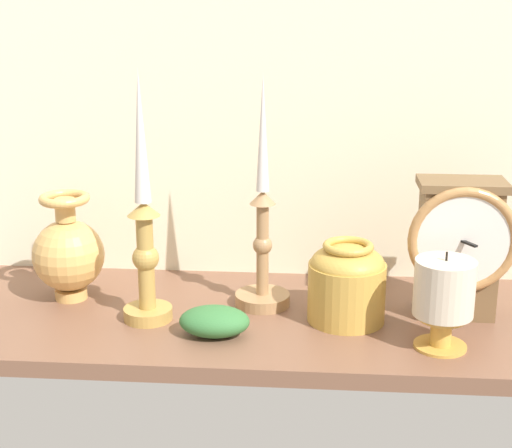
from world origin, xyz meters
The scene contains 9 objects.
ground_plane centered at (0.00, 0.00, -1.20)cm, with size 100.00×36.00×2.40cm, color brown.
back_wall centered at (0.00, 18.50, 32.50)cm, with size 120.00×2.00×65.00cm, color #ECE3C4.
mantel_clock centered at (29.99, 1.74, 10.85)cm, with size 15.59×10.14×20.47cm.
candlestick_tall_left centered at (1.32, 3.49, 10.41)cm, with size 8.39×8.39×35.29cm.
candlestick_tall_center centered at (-15.04, -3.29, 13.06)cm, with size 7.15×7.15×36.57cm.
brass_vase_bulbous centered at (-28.75, 3.63, 7.62)cm, with size 11.07×11.07×16.89cm.
brass_vase_jar centered at (13.92, -1.30, 6.09)cm, with size 11.28×11.28×11.95cm.
pillar_candle_front centered at (26.42, -9.39, 7.52)cm, with size 8.09×8.09×13.64cm.
ivy_sprig centered at (-4.57, -8.03, 2.09)cm, with size 9.90×6.93×4.18cm.
Camera 1 is at (9.25, -107.29, 46.60)cm, focal length 54.68 mm.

